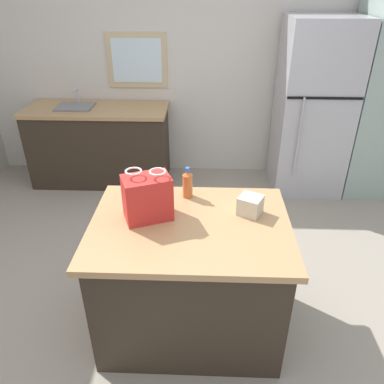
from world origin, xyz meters
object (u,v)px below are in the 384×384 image
bottle (188,184)px  refrigerator (313,109)px  tall_cabinet (378,103)px  kitchen_island (190,277)px  shopping_bag (147,197)px  small_box (250,205)px

bottle → refrigerator: bearing=55.0°
tall_cabinet → kitchen_island: bearing=-131.9°
shopping_bag → refrigerator: bearing=54.2°
kitchen_island → tall_cabinet: 2.93m
kitchen_island → refrigerator: bearing=59.9°
refrigerator → shopping_bag: (-1.50, -2.08, 0.08)m
kitchen_island → bottle: (-0.03, 0.33, 0.53)m
kitchen_island → bottle: bearing=95.4°
refrigerator → small_box: 2.19m
kitchen_island → bottle: 0.62m
bottle → small_box: bearing=-26.2°
small_box → tall_cabinet: bearing=52.5°
tall_cabinet → small_box: tall_cabinet is taller
shopping_bag → bottle: shopping_bag is taller
kitchen_island → shopping_bag: bearing=167.1°
tall_cabinet → small_box: bearing=-127.5°
shopping_bag → bottle: size_ratio=1.52×
shopping_bag → tall_cabinet: bearing=43.6°
kitchen_island → small_box: 0.63m
kitchen_island → bottle: size_ratio=5.64×
kitchen_island → tall_cabinet: (1.92, 2.14, 0.56)m
tall_cabinet → bottle: 2.67m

